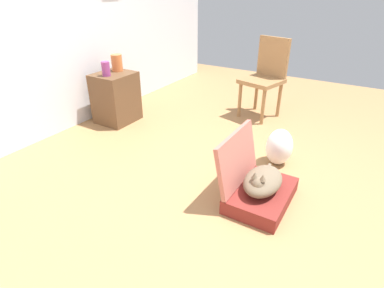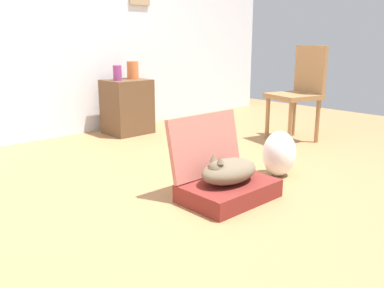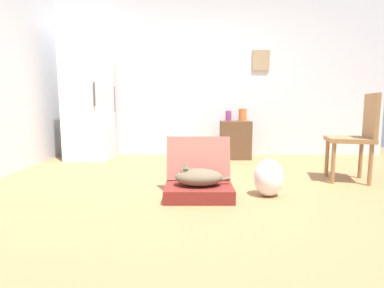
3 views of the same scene
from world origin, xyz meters
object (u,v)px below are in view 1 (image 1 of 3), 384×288
(side_table, at_px, (116,98))
(cat, at_px, (263,181))
(plastic_bag_white, at_px, (279,147))
(vase_tall, at_px, (106,69))
(chair, at_px, (266,75))
(suitcase_base, at_px, (261,195))
(vase_short, at_px, (117,63))

(side_table, bearing_deg, cat, -106.83)
(cat, height_order, plastic_bag_white, plastic_bag_white)
(cat, bearing_deg, vase_tall, 76.01)
(side_table, relative_size, chair, 0.62)
(side_table, bearing_deg, chair, -52.75)
(vase_tall, bearing_deg, chair, -49.77)
(suitcase_base, relative_size, vase_tall, 3.81)
(side_table, height_order, vase_short, vase_short)
(plastic_bag_white, xyz_separation_m, vase_tall, (-0.14, 2.07, 0.52))
(vase_tall, bearing_deg, side_table, 6.26)
(vase_short, bearing_deg, plastic_bag_white, -92.65)
(side_table, xyz_separation_m, chair, (1.15, -1.51, 0.23))
(vase_tall, relative_size, chair, 0.17)
(side_table, xyz_separation_m, vase_tall, (-0.12, -0.01, 0.39))
(vase_short, xyz_separation_m, chair, (1.03, -1.54, -0.17))
(side_table, height_order, chair, chair)
(cat, bearing_deg, chair, 19.74)
(plastic_bag_white, distance_m, vase_short, 2.18)
(vase_tall, relative_size, vase_short, 0.83)
(chair, bearing_deg, suitcase_base, -55.97)
(chair, bearing_deg, cat, -56.06)
(suitcase_base, bearing_deg, vase_tall, 76.21)
(vase_tall, height_order, chair, chair)
(side_table, distance_m, chair, 1.91)
(side_table, bearing_deg, suitcase_base, -106.64)
(plastic_bag_white, bearing_deg, chair, 26.99)
(plastic_bag_white, relative_size, vase_tall, 2.18)
(cat, height_order, vase_short, vase_short)
(suitcase_base, distance_m, vase_tall, 2.29)
(plastic_bag_white, height_order, vase_tall, vase_tall)
(plastic_bag_white, xyz_separation_m, chair, (1.13, 0.57, 0.36))
(side_table, bearing_deg, vase_tall, -173.74)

